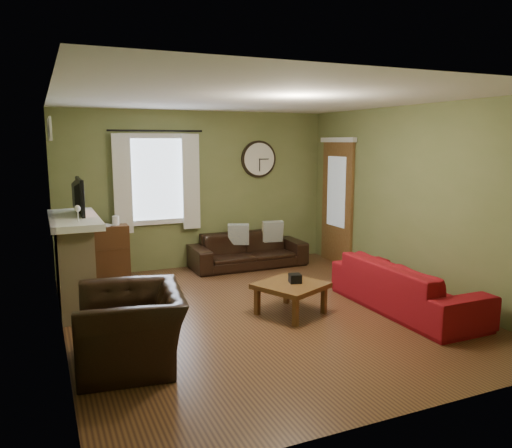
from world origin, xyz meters
name	(u,v)px	position (x,y,z in m)	size (l,w,h in m)	color
floor	(262,312)	(0.00, 0.00, 0.00)	(4.60, 5.20, 0.00)	#54341E
ceiling	(262,98)	(0.00, 0.00, 2.60)	(4.60, 5.20, 0.00)	white
wall_left	(57,221)	(-2.30, 0.00, 1.30)	(0.00, 5.20, 2.60)	olive
wall_right	(413,200)	(2.30, 0.00, 1.30)	(0.00, 5.20, 2.60)	olive
wall_back	(198,190)	(0.00, 2.60, 1.30)	(4.60, 0.00, 2.60)	olive
wall_front	(408,253)	(0.00, -2.60, 1.30)	(4.60, 0.00, 2.60)	olive
fireplace	(74,265)	(-2.10, 1.15, 0.55)	(0.40, 1.40, 1.10)	tan
firebox	(91,283)	(-1.91, 1.15, 0.30)	(0.04, 0.60, 0.55)	black
mantel	(74,219)	(-2.07, 1.15, 1.14)	(0.58, 1.60, 0.08)	white
tv	(74,201)	(-2.05, 1.30, 1.35)	(0.60, 0.08, 0.35)	black
tv_screen	(80,196)	(-1.97, 1.30, 1.41)	(0.02, 0.62, 0.36)	#994C3F
medallion_left	(50,129)	(-2.28, 0.80, 2.25)	(0.28, 0.28, 0.03)	white
medallion_mid	(50,129)	(-2.28, 1.15, 2.25)	(0.28, 0.28, 0.03)	white
medallion_right	(49,130)	(-2.28, 1.50, 2.25)	(0.28, 0.28, 0.03)	white
window_pane	(156,179)	(-0.70, 2.58, 1.50)	(1.00, 0.02, 1.30)	silver
curtain_rod	(156,131)	(-0.70, 2.48, 2.27)	(0.03, 0.03, 1.50)	black
curtain_left	(123,184)	(-1.25, 2.48, 1.45)	(0.28, 0.04, 1.55)	silver
curtain_right	(191,182)	(-0.15, 2.48, 1.45)	(0.28, 0.04, 1.55)	silver
wall_clock	(259,159)	(1.10, 2.55, 1.80)	(0.64, 0.06, 0.64)	white
door	(337,203)	(2.27, 1.85, 1.05)	(0.05, 0.90, 2.10)	brown
bookshelf	(105,253)	(-1.58, 2.32, 0.42)	(0.71, 0.30, 0.84)	#402410
book	(100,219)	(-1.64, 2.25, 0.96)	(0.18, 0.24, 0.02)	brown
sofa_brown	(248,250)	(0.74, 2.20, 0.28)	(1.94, 0.76, 0.57)	black
pillow_left	(239,234)	(0.61, 2.30, 0.55)	(0.35, 0.11, 0.35)	#A1A9A1
pillow_right	(273,231)	(1.25, 2.31, 0.55)	(0.36, 0.11, 0.36)	#A1A9A1
sofa_red	(406,286)	(1.70, -0.64, 0.31)	(2.14, 0.83, 0.62)	maroon
armchair	(131,327)	(-1.73, -0.82, 0.36)	(1.11, 0.97, 0.72)	black
coffee_table	(291,299)	(0.31, -0.19, 0.19)	(0.73, 0.73, 0.39)	brown
tissue_box	(295,282)	(0.37, -0.19, 0.40)	(0.14, 0.14, 0.11)	black
wine_glass_a	(78,215)	(-2.05, 0.62, 1.27)	(0.06, 0.06, 0.18)	white
wine_glass_b	(78,214)	(-2.05, 0.67, 1.28)	(0.07, 0.07, 0.19)	white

